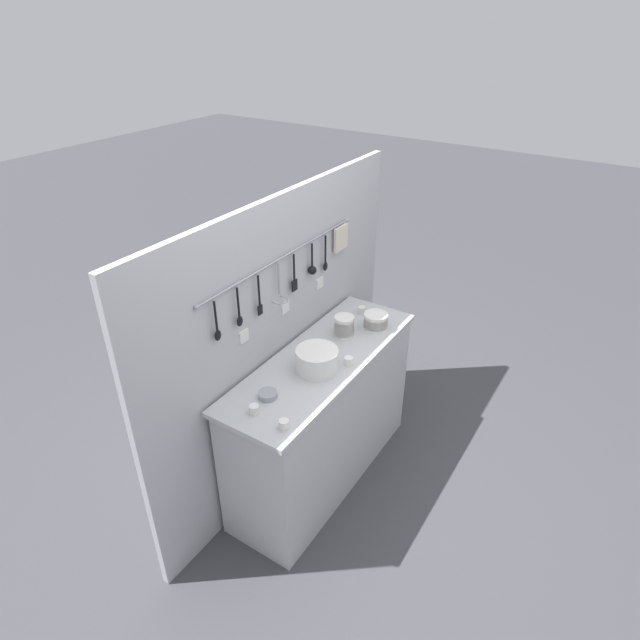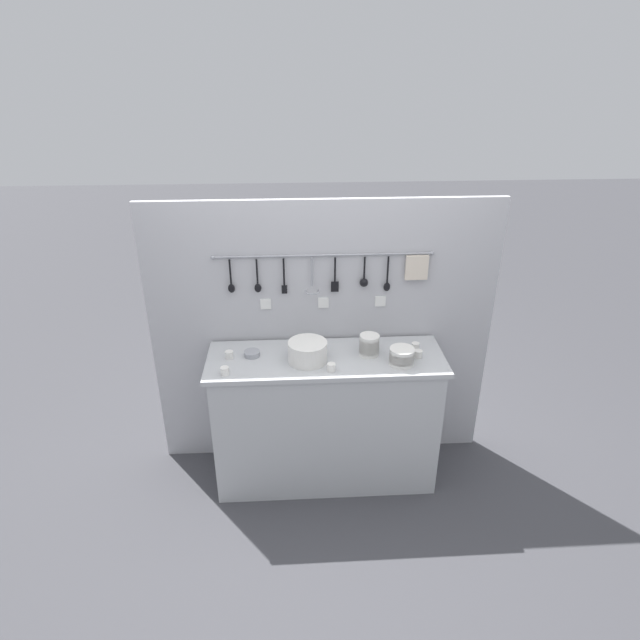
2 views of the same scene
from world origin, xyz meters
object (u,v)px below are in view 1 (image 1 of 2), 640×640
bowl_stack_nested_right (376,321)px  cup_mid_row (348,361)px  plate_stack (317,360)px  cup_back_left (374,314)px  steel_mixing_bowl (268,395)px  cup_back_right (362,310)px  bowl_stack_tall_left (344,326)px  cup_edge_near (284,424)px  cup_by_caddy (254,409)px

bowl_stack_nested_right → cup_mid_row: bowl_stack_nested_right is taller
plate_stack → cup_back_left: plate_stack is taller
plate_stack → steel_mixing_bowl: 0.37m
cup_back_right → steel_mixing_bowl: bearing=-179.1°
bowl_stack_tall_left → plate_stack: (-0.40, -0.05, -0.00)m
plate_stack → cup_mid_row: (0.14, -0.13, -0.04)m
bowl_stack_tall_left → bowl_stack_nested_right: bowl_stack_tall_left is taller
plate_stack → cup_edge_near: 0.52m
bowl_stack_nested_right → cup_back_left: 0.14m
plate_stack → cup_back_right: plate_stack is taller
cup_edge_near → cup_back_right: size_ratio=1.00×
plate_stack → cup_edge_near: size_ratio=4.79×
plate_stack → cup_edge_near: bearing=-165.1°
bowl_stack_tall_left → cup_by_caddy: bowl_stack_tall_left is taller
plate_stack → cup_mid_row: bearing=-42.9°
bowl_stack_tall_left → cup_edge_near: 0.92m
cup_edge_near → bowl_stack_tall_left: bearing=11.8°
bowl_stack_tall_left → cup_mid_row: bearing=-144.5°
bowl_stack_tall_left → steel_mixing_bowl: 0.75m
cup_back_left → cup_back_right: size_ratio=1.00×
plate_stack → cup_by_caddy: size_ratio=4.79×
cup_back_left → cup_edge_near: size_ratio=1.00×
cup_mid_row → cup_back_left: size_ratio=1.00×
cup_back_right → bowl_stack_nested_right: bearing=-126.3°
bowl_stack_tall_left → cup_back_right: size_ratio=2.71×
cup_mid_row → cup_by_caddy: size_ratio=1.00×
bowl_stack_nested_right → cup_back_right: bearing=53.7°
cup_back_left → cup_mid_row: bearing=-167.1°
cup_back_left → bowl_stack_nested_right: bearing=-149.4°
bowl_stack_tall_left → steel_mixing_bowl: bearing=177.8°
steel_mixing_bowl → cup_back_right: (1.06, 0.02, 0.01)m
bowl_stack_nested_right → cup_edge_near: size_ratio=3.02×
plate_stack → cup_back_right: size_ratio=4.79×
bowl_stack_tall_left → cup_by_caddy: bearing=179.6°
cup_by_caddy → cup_edge_near: bearing=-92.4°
bowl_stack_tall_left → cup_back_left: 0.32m
cup_back_left → cup_edge_near: (-1.21, -0.13, 0.00)m
steel_mixing_bowl → cup_edge_near: size_ratio=2.01×
steel_mixing_bowl → cup_mid_row: (0.49, -0.21, 0.01)m
cup_mid_row → cup_by_caddy: 0.66m
bowl_stack_nested_right → steel_mixing_bowl: (-0.94, 0.15, -0.04)m
cup_back_right → cup_by_caddy: same height
bowl_stack_tall_left → cup_by_caddy: 0.89m
bowl_stack_tall_left → bowl_stack_nested_right: bearing=-34.0°
plate_stack → cup_edge_near: (-0.50, -0.13, -0.04)m
cup_mid_row → cup_edge_near: (-0.64, -0.00, 0.00)m
bowl_stack_nested_right → steel_mixing_bowl: size_ratio=1.50×
plate_stack → cup_mid_row: 0.19m
cup_back_right → cup_mid_row: bearing=-158.1°
plate_stack → steel_mixing_bowl: bearing=166.7°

